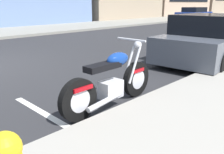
# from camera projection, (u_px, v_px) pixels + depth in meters

# --- Properties ---
(sidewalk_far_curb) EXTENTS (120.00, 5.00, 0.14)m
(sidewalk_far_curb) POSITION_uv_depth(u_px,v_px,m) (100.00, 24.00, 19.94)
(sidewalk_far_curb) COLOR gray
(sidewalk_far_curb) RESTS_ON ground
(parking_stall_stripe) EXTENTS (0.12, 2.20, 0.01)m
(parking_stall_stripe) POSITION_uv_depth(u_px,v_px,m) (49.00, 116.00, 3.88)
(parking_stall_stripe) COLOR silver
(parking_stall_stripe) RESTS_ON ground
(parked_motorcycle) EXTENTS (2.12, 0.62, 1.13)m
(parked_motorcycle) POSITION_uv_depth(u_px,v_px,m) (112.00, 82.00, 4.16)
(parked_motorcycle) COLOR black
(parked_motorcycle) RESTS_ON ground
(parked_car_mid_block) EXTENTS (4.22, 2.11, 1.42)m
(parked_car_mid_block) POSITION_uv_depth(u_px,v_px,m) (209.00, 40.00, 7.45)
(parked_car_mid_block) COLOR #4C515B
(parked_car_mid_block) RESTS_ON ground
(car_opposite_curb) EXTENTS (4.54, 1.86, 1.36)m
(car_opposite_curb) POSITION_uv_depth(u_px,v_px,m) (194.00, 15.00, 24.48)
(car_opposite_curb) COLOR navy
(car_opposite_curb) RESTS_ON ground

